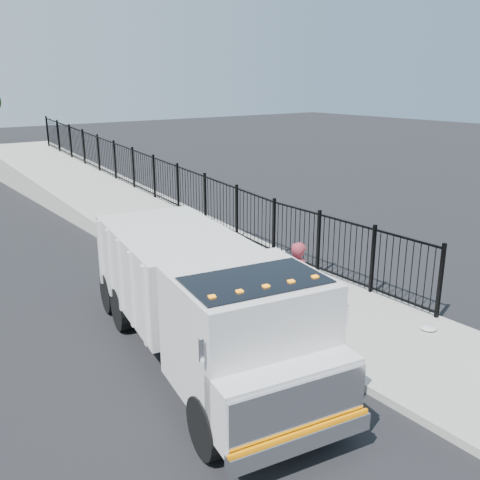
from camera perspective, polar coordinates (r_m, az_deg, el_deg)
ground at (r=12.45m, az=2.98°, el=-9.75°), size 120.00×120.00×0.00m
sidewalk at (r=12.48m, az=15.96°, el=-10.07°), size 3.55×12.00×0.12m
curb at (r=11.14m, az=9.75°, el=-12.95°), size 0.30×12.00×0.16m
ramp at (r=26.81m, az=-15.74°, el=4.21°), size 3.95×24.06×3.19m
iron_fence at (r=23.62m, az=-9.08°, el=5.22°), size 0.10×28.00×1.80m
truck at (r=10.60m, az=-4.04°, el=-6.05°), size 3.64×7.84×2.58m
worker at (r=12.43m, az=6.24°, el=-4.45°), size 0.52×0.74×1.92m
debris at (r=12.97m, az=19.44°, el=-8.81°), size 0.39×0.39×0.10m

